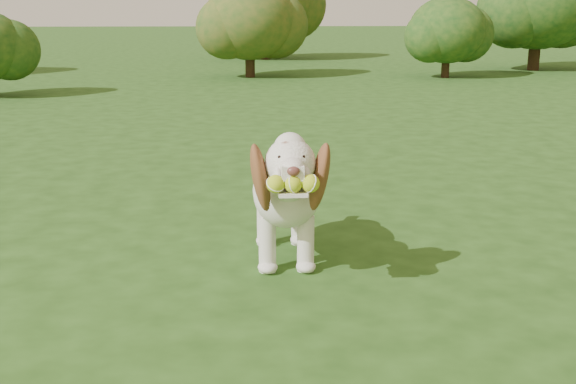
{
  "coord_description": "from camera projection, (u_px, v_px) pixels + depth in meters",
  "views": [
    {
      "loc": [
        -0.72,
        -3.69,
        1.24
      ],
      "look_at": [
        -0.53,
        -0.54,
        0.42
      ],
      "focal_mm": 45.0,
      "sensor_mm": 36.0,
      "label": 1
    }
  ],
  "objects": [
    {
      "name": "ground",
      "position": [
        380.0,
        240.0,
        3.92
      ],
      "size": [
        80.0,
        80.0,
        0.0
      ],
      "primitive_type": "plane",
      "color": "#1E3F12",
      "rests_on": "ground"
    },
    {
      "name": "shrub_b",
      "position": [
        249.0,
        20.0,
        12.46
      ],
      "size": [
        1.6,
        1.6,
        1.66
      ],
      "color": "#382314",
      "rests_on": "ground"
    },
    {
      "name": "dog",
      "position": [
        285.0,
        188.0,
        3.48
      ],
      "size": [
        0.38,
        1.09,
        0.72
      ],
      "rotation": [
        0.0,
        0.0,
        0.0
      ],
      "color": "silver",
      "rests_on": "ground"
    },
    {
      "name": "shrub_c",
      "position": [
        447.0,
        30.0,
        12.43
      ],
      "size": [
        1.33,
        1.33,
        1.38
      ],
      "color": "#382314",
      "rests_on": "ground"
    },
    {
      "name": "shrub_f",
      "position": [
        539.0,
        1.0,
        13.73
      ],
      "size": [
        2.13,
        2.13,
        2.21
      ],
      "color": "#382314",
      "rests_on": "ground"
    }
  ]
}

